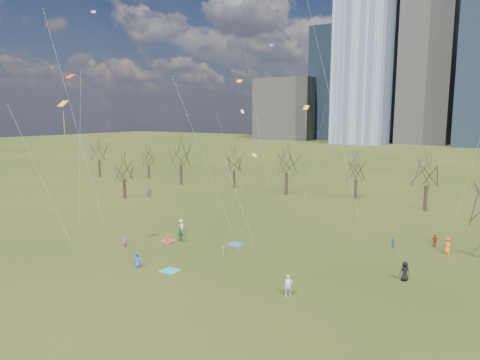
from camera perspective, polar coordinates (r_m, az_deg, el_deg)
The scene contains 19 objects.
ground at distance 43.08m, azimuth -8.49°, elevation -11.35°, with size 500.00×500.00×0.00m, color black.
downtown_skyline at distance 244.48m, azimuth 25.18°, elevation 13.62°, with size 212.50×78.00×118.00m.
bare_tree_row at distance 73.53m, azimuth 10.21°, elevation 1.87°, with size 113.04×29.80×9.50m.
blanket_teal at distance 42.06m, azimuth -9.35°, elevation -11.85°, with size 1.60×1.50×0.03m, color teal.
blanket_navy at distance 49.45m, azimuth -0.63°, elevation -8.57°, with size 1.60×1.50×0.03m, color #264BB5.
blanket_crimson at distance 51.52m, azimuth -9.58°, elevation -7.98°, with size 1.60×1.50×0.03m, color #BA253C.
person_0 at distance 43.41m, azimuth -13.54°, elevation -10.31°, with size 0.72×0.47×1.47m, color #254DA2.
person_1 at distance 36.07m, azimuth 6.48°, elevation -13.83°, with size 0.66×0.43×1.82m, color silver.
person_3 at distance 45.65m, azimuth -2.24°, elevation -9.40°, with size 0.67×0.38×1.04m, color slate.
person_4 at distance 49.87m, azimuth -9.62°, elevation -7.69°, with size 0.85×0.35×1.45m, color orange.
person_5 at distance 50.86m, azimuth -7.91°, elevation -7.30°, with size 1.38×0.44×1.49m, color #17683B.
person_6 at distance 41.64m, azimuth 21.11°, elevation -11.27°, with size 0.87×0.56×1.77m, color black.
person_7 at distance 49.81m, azimuth -15.11°, elevation -7.92°, with size 0.51×0.34×1.41m, color #8B468D.
person_8 at distance 50.82m, azimuth 19.62°, elevation -7.98°, with size 0.53×0.41×1.09m, color #234497.
person_9 at distance 55.10m, azimuth -7.87°, elevation -6.01°, with size 1.01×0.58×1.56m, color silver.
person_10 at distance 53.16m, azimuth 24.54°, elevation -7.37°, with size 0.82×0.34×1.40m, color #B01E19.
person_11 at distance 78.41m, azimuth -12.04°, elevation -1.62°, with size 1.67×0.53×1.80m, color #5E5D61.
person_12 at distance 51.16m, azimuth 25.96°, elevation -7.85°, with size 0.87×0.57×1.79m, color orange.
kites_airborne at distance 52.11m, azimuth 5.42°, elevation 8.54°, with size 47.49×40.66×34.08m.
Camera 1 is at (26.10, -30.95, 14.71)m, focal length 32.00 mm.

